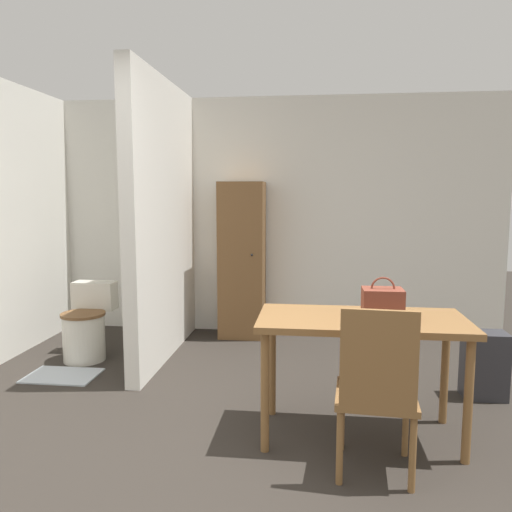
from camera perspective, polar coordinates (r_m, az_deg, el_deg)
wall_back at (r=5.40m, az=-0.05°, el=4.53°), size 5.19×0.12×2.50m
partition_wall at (r=4.62m, az=-10.52°, el=3.97°), size 0.12×1.79×2.50m
dining_table at (r=3.12m, az=11.97°, el=-8.48°), size 1.25×0.62×0.75m
wooden_chair at (r=2.75m, az=13.62°, el=-14.44°), size 0.45×0.45×0.93m
toilet at (r=4.83m, az=-18.79°, el=-7.62°), size 0.39×0.54×0.67m
handbag at (r=3.03m, az=14.25°, el=-5.33°), size 0.23×0.18×0.26m
wooden_cabinet at (r=5.19m, az=-1.60°, el=-0.48°), size 0.46×0.40×1.62m
bath_mat at (r=4.51m, az=-21.25°, el=-12.62°), size 0.57×0.39×0.01m
space_heater at (r=4.10m, az=24.64°, el=-11.25°), size 0.30×0.21×0.49m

